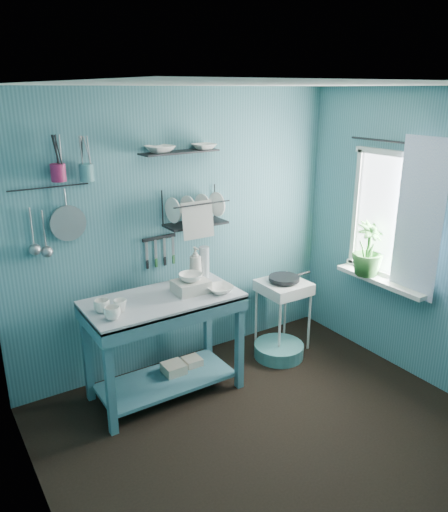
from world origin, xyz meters
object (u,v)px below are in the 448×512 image
hotplate_stand (283,314)px  colander (68,223)px  soap_bottle (195,264)px  storage_tin_small (192,368)px  mug_mid (120,305)px  frying_pan (284,278)px  mug_right (102,306)px  utensil_cup_teal (87,173)px  water_bottle (204,262)px  utensil_cup_magenta (58,173)px  dish_rack (195,207)px  potted_plant (368,249)px  storage_tin_large (174,375)px  wash_tub (191,286)px  floor_basin (279,350)px  work_counter (165,347)px  mug_left (112,313)px

hotplate_stand → colander: 2.26m
soap_bottle → storage_tin_small: bearing=-135.0°
mug_mid → hotplate_stand: bearing=5.6°
frying_pan → storage_tin_small: bearing=-178.4°
mug_right → utensil_cup_teal: utensil_cup_teal is taller
mug_right → soap_bottle: soap_bottle is taller
frying_pan → water_bottle: bearing=172.4°
hotplate_stand → utensil_cup_magenta: 2.51m
frying_pan → dish_rack: (-0.84, 0.24, 0.76)m
mug_mid → soap_bottle: (0.80, 0.26, 0.10)m
colander → potted_plant: size_ratio=0.56×
mug_right → storage_tin_large: bearing=4.8°
hotplate_stand → utensil_cup_teal: 2.34m
wash_tub → soap_bottle: bearing=52.3°
potted_plant → hotplate_stand: bearing=135.4°
wash_tub → frying_pan: 1.13m
wash_tub → floor_basin: bearing=-1.2°
work_counter → mug_mid: bearing=-176.6°
mug_left → hotplate_stand: 1.94m
frying_pan → hotplate_stand: bearing=0.0°
storage_tin_small → water_bottle: bearing=32.5°
wash_tub → storage_tin_small: 0.84m
utensil_cup_magenta → colander: utensil_cup_magenta is taller
hotplate_stand → storage_tin_small: size_ratio=3.47×
dish_rack → storage_tin_small: 1.44m
utensil_cup_magenta → colander: 0.40m
wash_tub → storage_tin_large: 0.84m
utensil_cup_teal → colander: size_ratio=0.46×
utensil_cup_magenta → mug_left: bearing=-76.3°
mug_right → utensil_cup_magenta: bearing=106.3°
work_counter → soap_bottle: bearing=19.9°
mug_mid → hotplate_stand: (1.73, 0.17, -0.58)m
mug_mid → work_counter: bearing=9.0°
work_counter → colander: bearing=137.7°
water_bottle → mug_mid: bearing=-162.7°
mug_mid → colander: colander is taller
utensil_cup_teal → storage_tin_small: (0.70, -0.32, -1.77)m
dish_rack → storage_tin_large: dish_rack is taller
water_bottle → wash_tub: bearing=-138.4°
mug_left → colander: (-0.09, 0.59, 0.56)m
mug_mid → hotplate_stand: 1.83m
hotplate_stand → colander: size_ratio=2.48×
work_counter → storage_tin_large: (0.10, 0.05, -0.33)m
mug_left → utensil_cup_teal: size_ratio=0.95×
soap_bottle → potted_plant: bearing=-22.9°
dish_rack → colander: size_ratio=1.96×
frying_pan → potted_plant: bearing=-44.6°
soap_bottle → utensil_cup_magenta: (-1.04, 0.20, 0.85)m
utensil_cup_teal → hotplate_stand: bearing=-9.3°
frying_pan → mug_left: bearing=-171.6°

